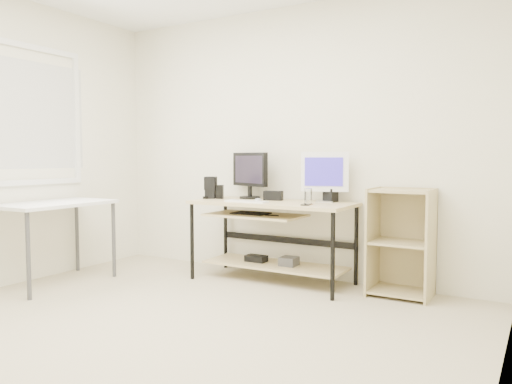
{
  "coord_description": "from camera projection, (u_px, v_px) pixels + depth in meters",
  "views": [
    {
      "loc": [
        2.18,
        -2.36,
        1.16
      ],
      "look_at": [
        0.03,
        1.3,
        0.86
      ],
      "focal_mm": 35.0,
      "sensor_mm": 36.0,
      "label": 1
    }
  ],
  "objects": [
    {
      "name": "speaker_left",
      "position": [
        211.0,
        187.0,
        4.91
      ],
      "size": [
        0.14,
        0.14,
        0.22
      ],
      "rotation": [
        0.0,
        0.0,
        0.37
      ],
      "color": "black",
      "rests_on": "desk"
    },
    {
      "name": "shelf_unit",
      "position": [
        402.0,
        242.0,
        4.17
      ],
      "size": [
        0.5,
        0.4,
        0.9
      ],
      "color": "tan",
      "rests_on": "ground"
    },
    {
      "name": "side_table",
      "position": [
        55.0,
        211.0,
        4.53
      ],
      "size": [
        0.6,
        1.0,
        0.75
      ],
      "color": "white",
      "rests_on": "ground"
    },
    {
      "name": "keyboard",
      "position": [
        246.0,
        201.0,
        4.51
      ],
      "size": [
        0.41,
        0.12,
        0.01
      ],
      "primitive_type": "cube",
      "rotation": [
        0.0,
        0.0,
        -0.01
      ],
      "color": "white",
      "rests_on": "desk"
    },
    {
      "name": "room",
      "position": [
        135.0,
        133.0,
        3.23
      ],
      "size": [
        4.01,
        4.01,
        2.62
      ],
      "color": "#C5B897",
      "rests_on": "ground"
    },
    {
      "name": "white_imac",
      "position": [
        325.0,
        173.0,
        4.49
      ],
      "size": [
        0.42,
        0.17,
        0.46
      ],
      "rotation": [
        0.0,
        0.0,
        0.3
      ],
      "color": "silver",
      "rests_on": "desk"
    },
    {
      "name": "desk",
      "position": [
        270.0,
        224.0,
        4.62
      ],
      "size": [
        1.5,
        0.65,
        0.75
      ],
      "color": "#CFBB83",
      "rests_on": "ground"
    },
    {
      "name": "smartphone",
      "position": [
        306.0,
        204.0,
        4.25
      ],
      "size": [
        0.09,
        0.14,
        0.01
      ],
      "primitive_type": "cube",
      "rotation": [
        0.0,
        0.0,
        0.2
      ],
      "color": "black",
      "rests_on": "desk"
    },
    {
      "name": "mouse",
      "position": [
        258.0,
        200.0,
        4.56
      ],
      "size": [
        0.09,
        0.12,
        0.04
      ],
      "primitive_type": "ellipsoid",
      "rotation": [
        0.0,
        0.0,
        0.32
      ],
      "color": "#A8A8AD",
      "rests_on": "desk"
    },
    {
      "name": "drinking_glass",
      "position": [
        308.0,
        196.0,
        4.3
      ],
      "size": [
        0.07,
        0.07,
        0.13
      ],
      "primitive_type": "cylinder",
      "rotation": [
        0.0,
        0.0,
        0.03
      ],
      "color": "white",
      "rests_on": "coaster"
    },
    {
      "name": "center_speaker",
      "position": [
        273.0,
        196.0,
        4.72
      ],
      "size": [
        0.19,
        0.11,
        0.09
      ],
      "primitive_type": "cube",
      "rotation": [
        0.0,
        0.0,
        0.18
      ],
      "color": "black",
      "rests_on": "desk"
    },
    {
      "name": "black_monitor",
      "position": [
        250.0,
        172.0,
        4.91
      ],
      "size": [
        0.48,
        0.23,
        0.45
      ],
      "rotation": [
        0.0,
        0.0,
        -0.38
      ],
      "color": "black",
      "rests_on": "desk"
    },
    {
      "name": "coaster",
      "position": [
        308.0,
        204.0,
        4.31
      ],
      "size": [
        0.09,
        0.09,
        0.01
      ],
      "primitive_type": "cylinder",
      "rotation": [
        0.0,
        0.0,
        0.03
      ],
      "color": "olive",
      "rests_on": "desk"
    },
    {
      "name": "speaker_right",
      "position": [
        331.0,
        195.0,
        4.53
      ],
      "size": [
        0.13,
        0.13,
        0.12
      ],
      "primitive_type": "cube",
      "rotation": [
        0.0,
        0.0,
        -0.28
      ],
      "color": "black",
      "rests_on": "desk"
    },
    {
      "name": "audio_controller",
      "position": [
        220.0,
        192.0,
        4.89
      ],
      "size": [
        0.08,
        0.07,
        0.14
      ],
      "primitive_type": "cube",
      "rotation": [
        0.0,
        0.0,
        0.37
      ],
      "color": "black",
      "rests_on": "desk"
    },
    {
      "name": "volume_puck",
      "position": [
        206.0,
        198.0,
        4.89
      ],
      "size": [
        0.07,
        0.07,
        0.02
      ],
      "primitive_type": "cylinder",
      "rotation": [
        0.0,
        0.0,
        -0.25
      ],
      "color": "black",
      "rests_on": "desk"
    }
  ]
}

